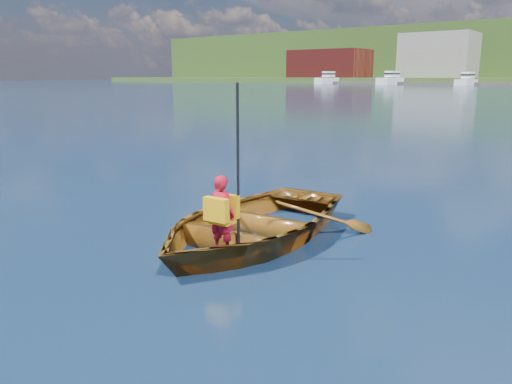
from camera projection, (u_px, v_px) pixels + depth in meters
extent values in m
plane|color=#13253C|center=(260.00, 267.00, 6.21)|extent=(600.00, 600.00, 0.00)
imported|color=brown|center=(251.00, 222.00, 7.23)|extent=(3.08, 4.11, 0.81)
imported|color=#AA1024|center=(222.00, 214.00, 6.34)|extent=(0.39, 0.27, 1.02)
cube|color=#EBAD0E|center=(216.00, 210.00, 6.22)|extent=(0.35, 0.12, 0.30)
cube|color=#EBAD0E|center=(227.00, 206.00, 6.41)|extent=(0.34, 0.11, 0.30)
cube|color=#EBAD0E|center=(222.00, 221.00, 6.36)|extent=(0.32, 0.24, 0.05)
cylinder|color=black|center=(238.00, 170.00, 6.25)|extent=(0.04, 0.04, 2.15)
cube|color=brown|center=(329.00, 64.00, 185.79)|extent=(28.00, 16.00, 10.00)
cube|color=gray|center=(438.00, 56.00, 161.91)|extent=(22.00, 16.00, 14.00)
cube|color=white|center=(327.00, 81.00, 163.37)|extent=(3.09, 11.02, 2.22)
cube|color=white|center=(329.00, 74.00, 163.73)|extent=(2.16, 4.96, 1.80)
cube|color=black|center=(329.00, 74.00, 163.70)|extent=(2.22, 5.18, 0.50)
cube|color=white|center=(390.00, 82.00, 150.65)|extent=(3.68, 13.13, 2.20)
cube|color=white|center=(392.00, 74.00, 151.17)|extent=(2.57, 5.91, 1.80)
cube|color=black|center=(392.00, 74.00, 151.14)|extent=(2.65, 6.17, 0.50)
cube|color=white|center=(466.00, 83.00, 137.78)|extent=(3.32, 11.85, 1.82)
cube|color=white|center=(468.00, 75.00, 138.26)|extent=(2.32, 5.33, 1.80)
cube|color=black|center=(468.00, 75.00, 138.23)|extent=(2.39, 5.57, 0.50)
cylinder|color=#382314|center=(473.00, 43.00, 245.21)|extent=(0.80, 0.80, 3.88)
sphere|color=#1E4E16|center=(474.00, 32.00, 244.04)|extent=(7.25, 7.25, 7.25)
cylinder|color=#382314|center=(322.00, 46.00, 309.22)|extent=(0.80, 0.80, 3.00)
sphere|color=#1E4E16|center=(322.00, 39.00, 308.31)|extent=(5.61, 5.61, 5.61)
cylinder|color=#382314|center=(349.00, 52.00, 268.45)|extent=(0.80, 0.80, 3.50)
sphere|color=#1E4E16|center=(350.00, 43.00, 267.40)|extent=(6.54, 6.54, 6.54)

